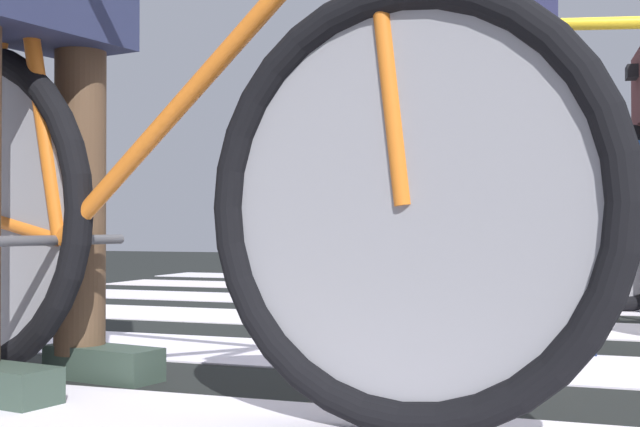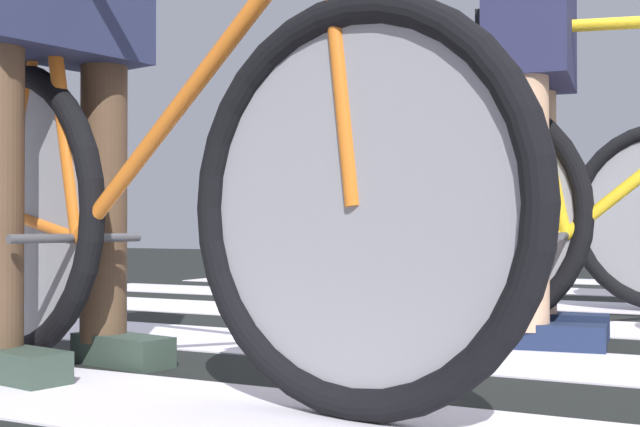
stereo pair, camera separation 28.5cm
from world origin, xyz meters
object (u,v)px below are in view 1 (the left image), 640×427
cyclist_1_of_3 (31,72)px  bicycle_2_of_3 (634,204)px  bicycle_1_of_3 (148,194)px  cyclist_2_of_3 (515,110)px

cyclist_1_of_3 → bicycle_2_of_3: (1.15, 1.00, -0.25)m
bicycle_1_of_3 → cyclist_2_of_3: bearing=71.9°
bicycle_2_of_3 → bicycle_1_of_3: bearing=-136.4°
bicycle_1_of_3 → cyclist_1_of_3: cyclist_1_of_3 is taller
bicycle_1_of_3 → cyclist_1_of_3: 0.40m
cyclist_2_of_3 → cyclist_1_of_3: bearing=-139.0°
bicycle_1_of_3 → bicycle_2_of_3: (0.85, 1.05, 0.00)m
bicycle_2_of_3 → cyclist_2_of_3: (-0.31, -0.04, 0.26)m
cyclist_1_of_3 → bicycle_2_of_3: bearing=50.9°
cyclist_1_of_3 → cyclist_2_of_3: 1.28m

